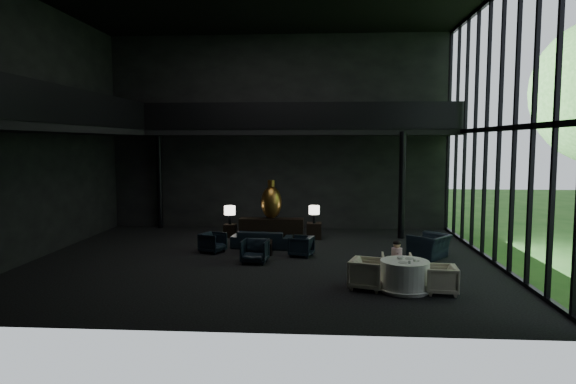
# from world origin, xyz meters

# --- Properties ---
(floor) EXTENTS (14.00, 12.00, 0.02)m
(floor) POSITION_xyz_m (0.00, 0.00, 0.00)
(floor) COLOR black
(floor) RESTS_ON ground
(wall_back) EXTENTS (14.00, 0.04, 8.00)m
(wall_back) POSITION_xyz_m (0.00, 6.00, 4.00)
(wall_back) COLOR black
(wall_back) RESTS_ON ground
(wall_front) EXTENTS (14.00, 0.04, 8.00)m
(wall_front) POSITION_xyz_m (0.00, -6.00, 4.00)
(wall_front) COLOR black
(wall_front) RESTS_ON ground
(wall_left) EXTENTS (0.04, 12.00, 8.00)m
(wall_left) POSITION_xyz_m (-7.00, 0.00, 4.00)
(wall_left) COLOR black
(wall_left) RESTS_ON ground
(curtain_wall) EXTENTS (0.20, 12.00, 8.00)m
(curtain_wall) POSITION_xyz_m (6.95, 0.00, 4.00)
(curtain_wall) COLOR black
(curtain_wall) RESTS_ON ground
(mezzanine_left) EXTENTS (2.00, 12.00, 0.25)m
(mezzanine_left) POSITION_xyz_m (-6.00, 0.00, 4.00)
(mezzanine_left) COLOR black
(mezzanine_left) RESTS_ON wall_left
(mezzanine_back) EXTENTS (12.00, 2.00, 0.25)m
(mezzanine_back) POSITION_xyz_m (1.00, 5.00, 4.00)
(mezzanine_back) COLOR black
(mezzanine_back) RESTS_ON wall_back
(railing_left) EXTENTS (0.06, 12.00, 1.00)m
(railing_left) POSITION_xyz_m (-5.00, 0.00, 4.60)
(railing_left) COLOR black
(railing_left) RESTS_ON mezzanine_left
(railing_back) EXTENTS (12.00, 0.06, 1.00)m
(railing_back) POSITION_xyz_m (1.00, 4.00, 4.60)
(railing_back) COLOR black
(railing_back) RESTS_ON mezzanine_back
(column_nw) EXTENTS (0.24, 0.24, 4.00)m
(column_nw) POSITION_xyz_m (-5.00, 5.70, 2.00)
(column_nw) COLOR black
(column_nw) RESTS_ON floor
(column_ne) EXTENTS (0.24, 0.24, 4.00)m
(column_ne) POSITION_xyz_m (4.80, 4.00, 2.00)
(column_ne) COLOR black
(column_ne) RESTS_ON floor
(console) EXTENTS (2.40, 0.54, 0.76)m
(console) POSITION_xyz_m (-0.07, 3.58, 0.38)
(console) COLOR black
(console) RESTS_ON floor
(bronze_urn) EXTENTS (0.77, 0.77, 1.44)m
(bronze_urn) POSITION_xyz_m (-0.07, 3.58, 1.38)
(bronze_urn) COLOR olive
(bronze_urn) RESTS_ON console
(side_table_left) EXTENTS (0.46, 0.46, 0.50)m
(side_table_left) POSITION_xyz_m (-1.67, 3.75, 0.25)
(side_table_left) COLOR black
(side_table_left) RESTS_ON floor
(table_lamp_left) EXTENTS (0.42, 0.42, 0.70)m
(table_lamp_left) POSITION_xyz_m (-1.67, 3.72, 1.01)
(table_lamp_left) COLOR black
(table_lamp_left) RESTS_ON side_table_left
(side_table_right) EXTENTS (0.54, 0.54, 0.60)m
(side_table_right) POSITION_xyz_m (1.53, 3.66, 0.30)
(side_table_right) COLOR black
(side_table_right) RESTS_ON floor
(table_lamp_right) EXTENTS (0.39, 0.39, 0.66)m
(table_lamp_right) POSITION_xyz_m (1.53, 3.56, 1.07)
(table_lamp_right) COLOR black
(table_lamp_right) RESTS_ON side_table_right
(sofa) EXTENTS (2.05, 0.76, 0.78)m
(sofa) POSITION_xyz_m (-0.23, 1.87, 0.39)
(sofa) COLOR #182840
(sofa) RESTS_ON floor
(lounge_armchair_west) EXTENTS (0.81, 0.83, 0.67)m
(lounge_armchair_west) POSITION_xyz_m (-1.75, 1.03, 0.33)
(lounge_armchair_west) COLOR black
(lounge_armchair_west) RESTS_ON floor
(lounge_armchair_east) EXTENTS (0.73, 0.76, 0.65)m
(lounge_armchair_east) POSITION_xyz_m (1.17, 0.66, 0.32)
(lounge_armchair_east) COLOR black
(lounge_armchair_east) RESTS_ON floor
(lounge_armchair_south) EXTENTS (0.82, 0.78, 0.78)m
(lounge_armchair_south) POSITION_xyz_m (-0.18, -0.34, 0.39)
(lounge_armchair_south) COLOR #1B3342
(lounge_armchair_south) RESTS_ON floor
(window_armchair) EXTENTS (1.39, 1.44, 1.06)m
(window_armchair) POSITION_xyz_m (5.17, 0.67, 0.53)
(window_armchair) COLOR black
(window_armchair) RESTS_ON floor
(coffee_table) EXTENTS (0.92, 0.92, 0.38)m
(coffee_table) POSITION_xyz_m (-0.23, 1.00, 0.19)
(coffee_table) COLOR black
(coffee_table) RESTS_ON floor
(dining_table) EXTENTS (1.33, 1.33, 0.75)m
(dining_table) POSITION_xyz_m (3.84, -2.99, 0.33)
(dining_table) COLOR white
(dining_table) RESTS_ON floor
(dining_chair_north) EXTENTS (0.84, 0.79, 0.81)m
(dining_chair_north) POSITION_xyz_m (3.78, -2.10, 0.40)
(dining_chair_north) COLOR beige
(dining_chair_north) RESTS_ON floor
(dining_chair_east) EXTENTS (0.72, 0.76, 0.73)m
(dining_chair_east) POSITION_xyz_m (4.67, -3.13, 0.36)
(dining_chair_east) COLOR beige
(dining_chair_east) RESTS_ON floor
(dining_chair_west) EXTENTS (1.02, 1.05, 0.88)m
(dining_chair_west) POSITION_xyz_m (2.95, -2.86, 0.44)
(dining_chair_west) COLOR #B7A693
(dining_chair_west) RESTS_ON floor
(child) EXTENTS (0.28, 0.28, 0.60)m
(child) POSITION_xyz_m (3.79, -1.97, 0.75)
(child) COLOR #C98FB2
(child) RESTS_ON dining_chair_north
(plate_a) EXTENTS (0.28, 0.28, 0.01)m
(plate_a) POSITION_xyz_m (3.76, -3.21, 0.76)
(plate_a) COLOR white
(plate_a) RESTS_ON dining_table
(plate_b) EXTENTS (0.29, 0.29, 0.01)m
(plate_b) POSITION_xyz_m (3.98, -2.79, 0.76)
(plate_b) COLOR white
(plate_b) RESTS_ON dining_table
(saucer) EXTENTS (0.17, 0.17, 0.01)m
(saucer) POSITION_xyz_m (4.12, -3.03, 0.76)
(saucer) COLOR white
(saucer) RESTS_ON dining_table
(coffee_cup) EXTENTS (0.08, 0.08, 0.06)m
(coffee_cup) POSITION_xyz_m (4.05, -3.07, 0.79)
(coffee_cup) COLOR white
(coffee_cup) RESTS_ON saucer
(cereal_bowl) EXTENTS (0.16, 0.16, 0.08)m
(cereal_bowl) POSITION_xyz_m (3.75, -2.83, 0.79)
(cereal_bowl) COLOR white
(cereal_bowl) RESTS_ON dining_table
(cream_pot) EXTENTS (0.07, 0.07, 0.07)m
(cream_pot) POSITION_xyz_m (3.90, -3.29, 0.78)
(cream_pot) COLOR #99999E
(cream_pot) RESTS_ON dining_table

